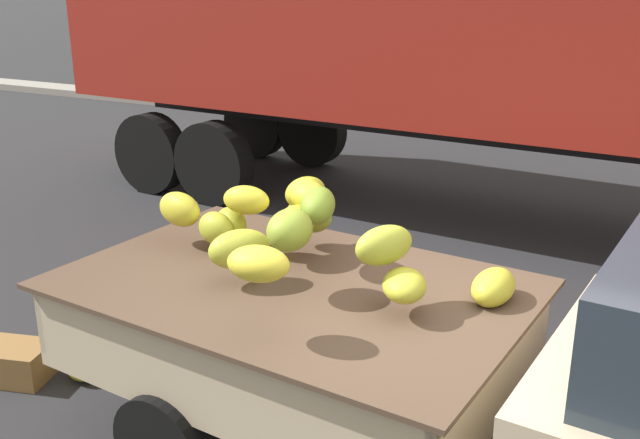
# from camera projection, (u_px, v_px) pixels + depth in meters

# --- Properties ---
(curb_strip) EXTENTS (80.00, 0.80, 0.16)m
(curb_strip) POSITION_uv_depth(u_px,v_px,m) (619.00, 143.00, 12.53)
(curb_strip) COLOR gray
(curb_strip) RESTS_ON ground
(pickup_truck) EXTENTS (4.92, 2.16, 1.70)m
(pickup_truck) POSITION_uv_depth(u_px,v_px,m) (617.00, 403.00, 3.41)
(pickup_truck) COLOR #CCB793
(pickup_truck) RESTS_ON ground
(semi_trailer) EXTENTS (12.13, 3.25, 3.95)m
(semi_trailer) POSITION_uv_depth(u_px,v_px,m) (529.00, 3.00, 7.86)
(semi_trailer) COLOR maroon
(semi_trailer) RESTS_ON ground
(fallen_banana_bunch_near_tailgate) EXTENTS (0.36, 0.30, 0.18)m
(fallen_banana_bunch_near_tailgate) POSITION_uv_depth(u_px,v_px,m) (81.00, 367.00, 5.29)
(fallen_banana_bunch_near_tailgate) COLOR gold
(fallen_banana_bunch_near_tailgate) RESTS_ON ground
(produce_crate) EXTENTS (0.60, 0.49, 0.26)m
(produce_crate) POSITION_uv_depth(u_px,v_px,m) (14.00, 362.00, 5.28)
(produce_crate) COLOR olive
(produce_crate) RESTS_ON ground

